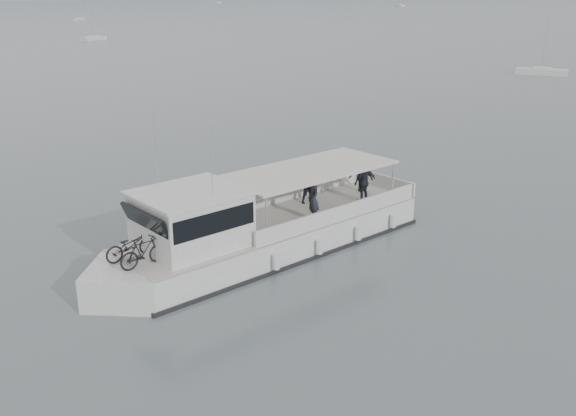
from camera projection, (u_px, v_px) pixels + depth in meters
name	position (u px, v px, depth m)	size (l,w,h in m)	color
ground	(301.00, 226.00, 26.98)	(1400.00, 1400.00, 0.00)	#535E62
tour_boat	(250.00, 233.00, 23.55)	(14.22, 6.82, 5.99)	white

